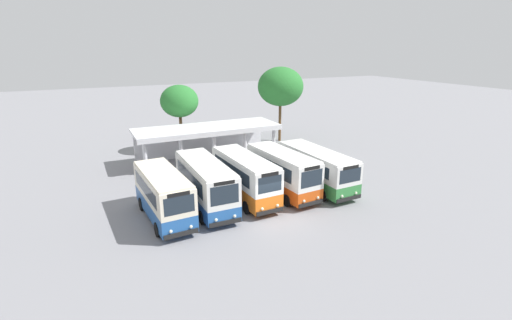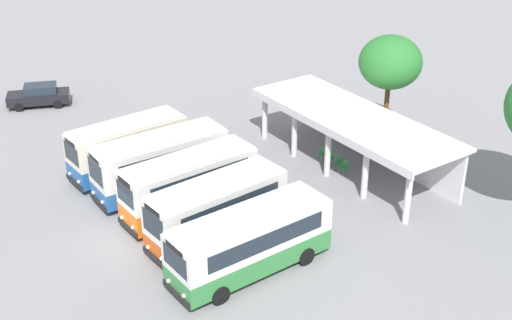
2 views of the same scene
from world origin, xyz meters
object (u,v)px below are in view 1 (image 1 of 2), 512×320
city_bus_nearest_orange (163,194)px  waiting_chair_end_by_column (194,159)px  city_bus_fourth_amber (282,171)px  waiting_chair_fourth_seat (216,157)px  city_bus_middle_cream (245,176)px  waiting_chair_second_from_end (202,158)px  city_bus_second_in_row (205,183)px  city_bus_fifth_blue (316,167)px  waiting_chair_middle_seat (209,157)px

city_bus_nearest_orange → waiting_chair_end_by_column: (5.16, 10.51, -1.26)m
city_bus_fourth_amber → waiting_chair_fourth_seat: city_bus_fourth_amber is taller
city_bus_middle_cream → waiting_chair_second_from_end: bearing=91.2°
city_bus_middle_cream → city_bus_fourth_amber: size_ratio=1.02×
city_bus_nearest_orange → waiting_chair_end_by_column: bearing=63.8°
city_bus_second_in_row → waiting_chair_end_by_column: (2.12, 9.94, -1.33)m
city_bus_middle_cream → waiting_chair_second_from_end: city_bus_middle_cream is taller
city_bus_fourth_amber → waiting_chair_end_by_column: city_bus_fourth_amber is taller
city_bus_nearest_orange → city_bus_second_in_row: 3.09m
waiting_chair_second_from_end → waiting_chair_fourth_seat: 1.44m
city_bus_fifth_blue → city_bus_middle_cream: bearing=177.4°
city_bus_second_in_row → waiting_chair_second_from_end: city_bus_second_in_row is taller
city_bus_nearest_orange → city_bus_middle_cream: bearing=6.4°
waiting_chair_second_from_end → city_bus_fifth_blue: bearing=-58.2°
city_bus_fifth_blue → waiting_chair_fourth_seat: city_bus_fifth_blue is taller
city_bus_middle_cream → waiting_chair_second_from_end: (-0.20, 9.85, -1.31)m
city_bus_fifth_blue → waiting_chair_end_by_column: bearing=124.7°
city_bus_middle_cream → waiting_chair_end_by_column: city_bus_middle_cream is taller
city_bus_nearest_orange → waiting_chair_fourth_seat: city_bus_nearest_orange is taller
city_bus_fourth_amber → waiting_chair_second_from_end: bearing=107.9°
city_bus_second_in_row → city_bus_fourth_amber: 6.09m
waiting_chair_end_by_column → waiting_chair_fourth_seat: same height
city_bus_fourth_amber → city_bus_fifth_blue: bearing=-1.8°
city_bus_middle_cream → waiting_chair_fourth_seat: city_bus_middle_cream is taller
city_bus_second_in_row → waiting_chair_fourth_seat: city_bus_second_in_row is taller
city_bus_nearest_orange → waiting_chair_middle_seat: size_ratio=8.27×
waiting_chair_second_from_end → waiting_chair_middle_seat: size_ratio=1.00×
waiting_chair_end_by_column → waiting_chair_second_from_end: (0.72, 0.02, 0.00)m
city_bus_second_in_row → waiting_chair_end_by_column: size_ratio=8.94×
waiting_chair_second_from_end → waiting_chair_fourth_seat: same height
waiting_chair_middle_seat → waiting_chair_fourth_seat: 0.73m
city_bus_second_in_row → city_bus_fourth_amber: bearing=-0.6°
waiting_chair_end_by_column → waiting_chair_fourth_seat: 2.16m
city_bus_fourth_amber → waiting_chair_second_from_end: size_ratio=8.60×
city_bus_nearest_orange → waiting_chair_middle_seat: city_bus_nearest_orange is taller
waiting_chair_end_by_column → city_bus_fifth_blue: bearing=-55.3°
city_bus_nearest_orange → waiting_chair_second_from_end: bearing=60.8°
waiting_chair_second_from_end → waiting_chair_fourth_seat: bearing=-4.5°
waiting_chair_second_from_end → waiting_chair_fourth_seat: (1.44, -0.11, 0.00)m
city_bus_middle_cream → waiting_chair_end_by_column: (-0.92, 9.83, -1.31)m
city_bus_middle_cream → city_bus_fifth_blue: size_ratio=0.93×
city_bus_second_in_row → city_bus_fifth_blue: (9.13, -0.16, -0.13)m
city_bus_middle_cream → waiting_chair_middle_seat: city_bus_middle_cream is taller
city_bus_middle_cream → waiting_chair_end_by_column: 9.96m
city_bus_fifth_blue → waiting_chair_middle_seat: (-5.57, 10.15, -1.20)m
city_bus_fifth_blue → city_bus_nearest_orange: bearing=-178.1°
city_bus_fourth_amber → city_bus_second_in_row: bearing=179.4°
city_bus_nearest_orange → city_bus_fourth_amber: 9.14m
city_bus_nearest_orange → waiting_chair_fourth_seat: size_ratio=8.27×
city_bus_middle_cream → waiting_chair_fourth_seat: 9.91m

